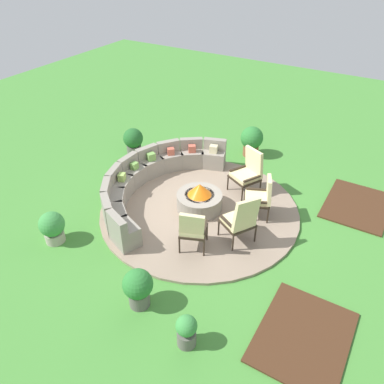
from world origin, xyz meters
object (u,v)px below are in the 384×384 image
lounge_chair_back_left (261,196)px  potted_plant_2 (52,226)px  potted_plant_3 (186,331)px  lounge_chair_front_right (241,219)px  fire_pit (199,199)px  potted_plant_0 (133,141)px  potted_plant_1 (138,287)px  lounge_chair_back_right (248,171)px  curved_stone_bench (151,179)px  lounge_chair_front_left (193,228)px  potted_plant_4 (252,140)px

lounge_chair_back_left → potted_plant_2: lounge_chair_back_left is taller
potted_plant_3 → lounge_chair_front_right: bearing=6.5°
fire_pit → potted_plant_0: 3.21m
lounge_chair_front_right → potted_plant_1: 2.48m
lounge_chair_back_right → potted_plant_1: size_ratio=1.46×
curved_stone_bench → lounge_chair_back_right: bearing=-60.4°
lounge_chair_back_left → lounge_chair_back_right: size_ratio=0.91×
lounge_chair_front_left → lounge_chair_front_right: lounge_chair_front_right is taller
fire_pit → potted_plant_2: size_ratio=1.47×
curved_stone_bench → potted_plant_3: size_ratio=6.96×
lounge_chair_front_right → fire_pit: bearing=96.8°
lounge_chair_back_left → potted_plant_4: size_ratio=1.17×
curved_stone_bench → potted_plant_2: size_ratio=5.97×
fire_pit → lounge_chair_back_right: (1.22, -0.64, 0.31)m
lounge_chair_back_left → potted_plant_1: 3.45m
potted_plant_1 → potted_plant_0: bearing=38.8°
lounge_chair_front_left → potted_plant_0: lounge_chair_front_left is taller
lounge_chair_front_left → potted_plant_1: bearing=-115.7°
potted_plant_0 → potted_plant_3: (-4.44, -4.48, -0.14)m
potted_plant_2 → lounge_chair_front_right: bearing=-60.3°
potted_plant_2 → lounge_chair_front_left: bearing=-65.3°
lounge_chair_back_left → potted_plant_3: (-3.59, -0.27, -0.27)m
lounge_chair_front_right → potted_plant_3: (-2.57, -0.29, -0.31)m
lounge_chair_front_left → lounge_chair_back_right: size_ratio=0.90×
fire_pit → potted_plant_2: bearing=139.8°
fire_pit → curved_stone_bench: 1.41m
potted_plant_4 → lounge_chair_front_left: bearing=-171.9°
potted_plant_3 → potted_plant_4: size_ratio=0.70×
potted_plant_0 → lounge_chair_front_left: bearing=-126.3°
potted_plant_2 → potted_plant_3: 3.70m
lounge_chair_front_left → potted_plant_1: (-1.63, 0.11, -0.16)m
lounge_chair_back_right → potted_plant_3: lounge_chair_back_right is taller
potted_plant_0 → potted_plant_3: 6.31m
fire_pit → lounge_chair_front_right: lounge_chair_front_right is taller
lounge_chair_front_right → potted_plant_4: (3.60, 1.32, -0.16)m
fire_pit → potted_plant_0: bearing=65.7°
fire_pit → curved_stone_bench: bearing=87.6°
lounge_chair_front_left → potted_plant_4: size_ratio=1.16×
fire_pit → lounge_chair_back_right: size_ratio=0.93×
lounge_chair_front_right → potted_plant_1: lounge_chair_front_right is taller
lounge_chair_front_right → lounge_chair_back_left: lounge_chair_front_right is taller
curved_stone_bench → potted_plant_3: 4.35m
curved_stone_bench → potted_plant_1: size_ratio=5.53×
lounge_chair_front_left → potted_plant_4: bearing=76.4°
potted_plant_4 → lounge_chair_front_right: bearing=-159.9°
potted_plant_0 → potted_plant_1: (-4.20, -3.37, -0.03)m
curved_stone_bench → potted_plant_1: (-2.94, -1.86, 0.07)m
potted_plant_4 → potted_plant_1: bearing=-175.2°
lounge_chair_front_left → potted_plant_3: lounge_chair_front_left is taller
lounge_chair_back_right → potted_plant_3: bearing=129.5°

